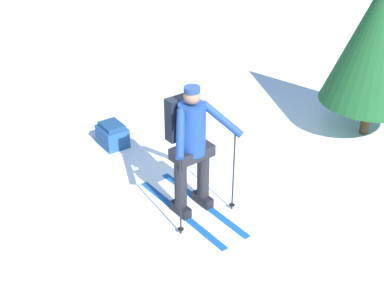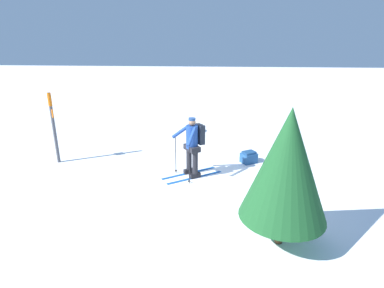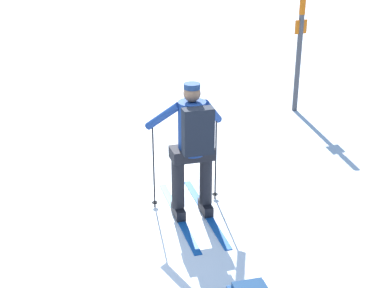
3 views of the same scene
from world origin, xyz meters
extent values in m
plane|color=white|center=(0.00, 0.00, 0.00)|extent=(80.00, 80.00, 0.00)
cube|color=#144C9E|center=(-0.40, -0.31, 0.01)|extent=(1.02, 1.43, 0.01)
cube|color=black|center=(-0.40, -0.31, 0.07)|extent=(0.26, 0.31, 0.12)
cylinder|color=black|center=(-0.40, -0.31, 0.47)|extent=(0.15, 0.15, 0.68)
cube|color=#144C9E|center=(-0.68, -0.50, 0.01)|extent=(1.02, 1.43, 0.01)
cube|color=black|center=(-0.68, -0.50, 0.07)|extent=(0.26, 0.31, 0.12)
cylinder|color=black|center=(-0.68, -0.50, 0.47)|extent=(0.15, 0.15, 0.68)
cube|color=black|center=(-0.54, -0.40, 0.81)|extent=(0.56, 0.50, 0.14)
cylinder|color=navy|center=(-0.54, -0.40, 1.12)|extent=(0.32, 0.32, 0.62)
sphere|color=#8C664C|center=(-0.54, -0.40, 1.52)|extent=(0.19, 0.19, 0.19)
cylinder|color=navy|center=(-0.54, -0.40, 1.60)|extent=(0.18, 0.18, 0.06)
cube|color=black|center=(-0.67, -0.21, 1.16)|extent=(0.36, 0.31, 0.52)
cylinder|color=black|center=(-0.05, -0.43, 0.55)|extent=(0.02, 0.02, 1.10)
cylinder|color=black|center=(-0.05, -0.43, 0.06)|extent=(0.07, 0.07, 0.01)
cylinder|color=navy|center=(-0.20, -0.38, 1.22)|extent=(0.51, 0.23, 0.42)
cylinder|color=black|center=(-0.69, -0.87, 0.55)|extent=(0.02, 0.02, 1.10)
cylinder|color=black|center=(-0.69, -0.87, 0.06)|extent=(0.07, 0.07, 0.01)
cylinder|color=navy|center=(-0.68, -0.71, 1.22)|extent=(0.13, 0.51, 0.42)
cube|color=navy|center=(-1.63, 1.24, 0.15)|extent=(0.53, 0.55, 0.30)
cube|color=navy|center=(-1.63, 1.24, 0.33)|extent=(0.43, 0.46, 0.06)
cylinder|color=#4C4C51|center=(-1.15, -4.57, 1.07)|extent=(0.09, 0.09, 2.13)
cylinder|color=orange|center=(-1.15, -4.57, 1.94)|extent=(0.11, 0.11, 0.38)
cube|color=orange|center=(-1.15, -4.57, 1.53)|extent=(0.19, 0.19, 0.24)
ellipsoid|color=#5B5651|center=(-4.83, -0.69, 0.18)|extent=(0.64, 0.54, 0.35)
cylinder|color=#4C331E|center=(2.22, 1.44, 0.28)|extent=(0.14, 0.14, 0.56)
cone|color=#194C23|center=(2.22, 1.44, 1.54)|extent=(1.52, 1.52, 1.97)
camera|label=1|loc=(-0.80, -5.73, 3.95)|focal=50.00mm
camera|label=2|loc=(6.98, 0.27, 3.48)|focal=28.00mm
camera|label=3|loc=(-2.29, 4.89, 3.29)|focal=50.00mm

